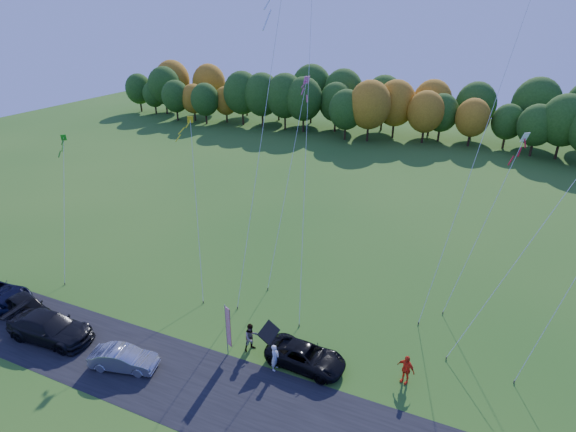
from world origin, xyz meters
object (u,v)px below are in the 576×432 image
at_px(black_suv, 306,356).
at_px(silver_sedan, 124,359).
at_px(person_east, 406,369).
at_px(feather_flag, 228,326).

height_order(black_suv, silver_sedan, black_suv).
xyz_separation_m(person_east, feather_flag, (-10.57, -2.19, 1.34)).
distance_m(person_east, feather_flag, 10.88).
bearing_deg(silver_sedan, feather_flag, -70.96).
relative_size(silver_sedan, person_east, 2.14).
height_order(black_suv, feather_flag, feather_flag).
distance_m(black_suv, silver_sedan, 11.09).
relative_size(black_suv, feather_flag, 1.32).
xyz_separation_m(silver_sedan, person_east, (15.92, 5.69, 0.28)).
relative_size(black_suv, person_east, 2.59).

